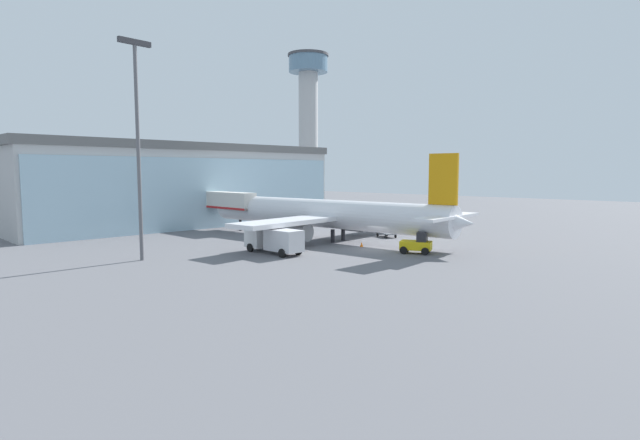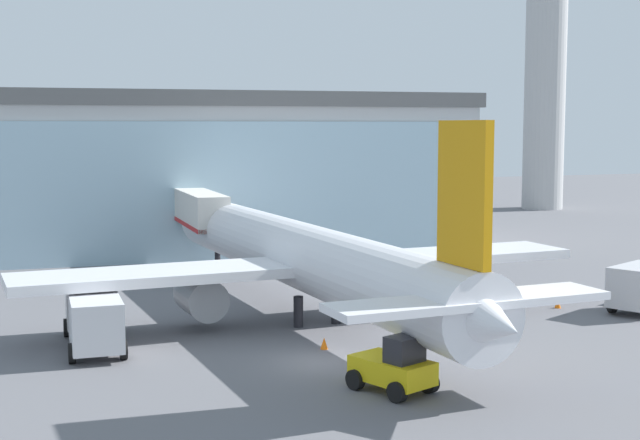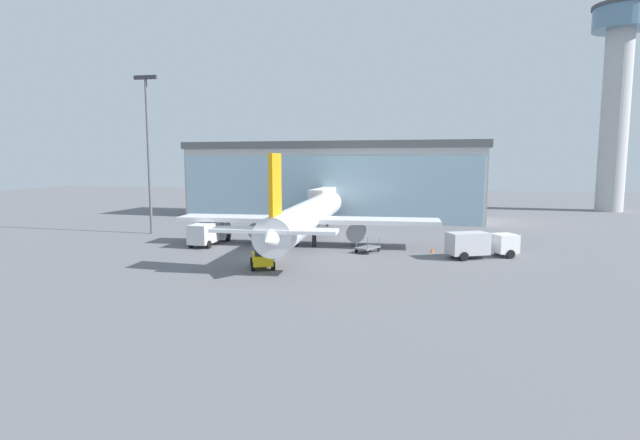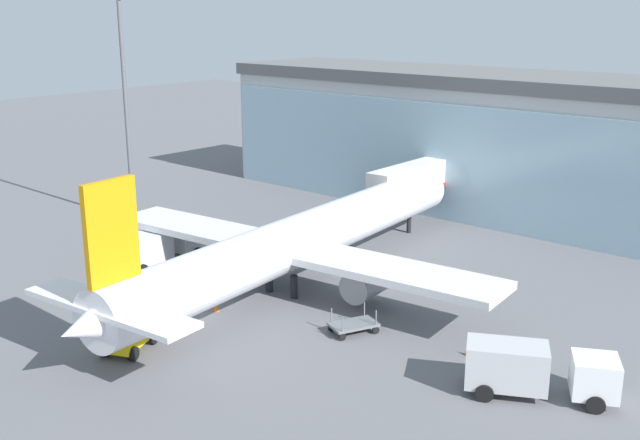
{
  "view_description": "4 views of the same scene",
  "coord_description": "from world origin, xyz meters",
  "px_view_note": "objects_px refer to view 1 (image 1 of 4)",
  "views": [
    {
      "loc": [
        -44.4,
        -32.56,
        8.62
      ],
      "look_at": [
        3.46,
        11.03,
        2.31
      ],
      "focal_mm": 28.0,
      "sensor_mm": 36.0,
      "label": 1
    },
    {
      "loc": [
        -13.39,
        -35.67,
        10.31
      ],
      "look_at": [
        3.89,
        11.05,
        5.01
      ],
      "focal_mm": 50.0,
      "sensor_mm": 36.0,
      "label": 2
    },
    {
      "loc": [
        15.5,
        -48.25,
        9.94
      ],
      "look_at": [
        3.71,
        8.0,
        3.0
      ],
      "focal_mm": 28.0,
      "sensor_mm": 36.0,
      "label": 3
    },
    {
      "loc": [
        33.43,
        -29.01,
        18.6
      ],
      "look_at": [
        3.63,
        9.27,
        4.98
      ],
      "focal_mm": 42.0,
      "sensor_mm": 36.0,
      "label": 4
    }
  ],
  "objects_px": {
    "catering_truck": "(275,240)",
    "baggage_cart": "(386,233)",
    "apron_light_mast": "(138,133)",
    "airplane": "(325,214)",
    "fuel_truck": "(435,220)",
    "safety_cone_wingtip": "(406,230)",
    "jet_bridge": "(221,201)",
    "safety_cone_nose": "(362,244)",
    "control_tower": "(308,112)",
    "pushback_tug": "(417,244)"
  },
  "relations": [
    {
      "from": "catering_truck",
      "to": "control_tower",
      "type": "bearing_deg",
      "value": -46.75
    },
    {
      "from": "baggage_cart",
      "to": "safety_cone_nose",
      "type": "bearing_deg",
      "value": -46.4
    },
    {
      "from": "baggage_cart",
      "to": "pushback_tug",
      "type": "bearing_deg",
      "value": -14.56
    },
    {
      "from": "apron_light_mast",
      "to": "pushback_tug",
      "type": "distance_m",
      "value": 30.1
    },
    {
      "from": "control_tower",
      "to": "safety_cone_wingtip",
      "type": "relative_size",
      "value": 70.36
    },
    {
      "from": "apron_light_mast",
      "to": "pushback_tug",
      "type": "relative_size",
      "value": 5.75
    },
    {
      "from": "control_tower",
      "to": "apron_light_mast",
      "type": "bearing_deg",
      "value": -147.39
    },
    {
      "from": "baggage_cart",
      "to": "safety_cone_wingtip",
      "type": "distance_m",
      "value": 7.0
    },
    {
      "from": "airplane",
      "to": "catering_truck",
      "type": "bearing_deg",
      "value": 102.57
    },
    {
      "from": "apron_light_mast",
      "to": "baggage_cart",
      "type": "height_order",
      "value": "apron_light_mast"
    },
    {
      "from": "airplane",
      "to": "catering_truck",
      "type": "height_order",
      "value": "airplane"
    },
    {
      "from": "apron_light_mast",
      "to": "pushback_tug",
      "type": "bearing_deg",
      "value": -39.24
    },
    {
      "from": "airplane",
      "to": "apron_light_mast",
      "type": "bearing_deg",
      "value": 78.16
    },
    {
      "from": "airplane",
      "to": "baggage_cart",
      "type": "distance_m",
      "value": 9.07
    },
    {
      "from": "apron_light_mast",
      "to": "fuel_truck",
      "type": "distance_m",
      "value": 43.97
    },
    {
      "from": "pushback_tug",
      "to": "jet_bridge",
      "type": "bearing_deg",
      "value": -20.81
    },
    {
      "from": "baggage_cart",
      "to": "safety_cone_wingtip",
      "type": "height_order",
      "value": "baggage_cart"
    },
    {
      "from": "catering_truck",
      "to": "safety_cone_wingtip",
      "type": "height_order",
      "value": "catering_truck"
    },
    {
      "from": "pushback_tug",
      "to": "safety_cone_nose",
      "type": "height_order",
      "value": "pushback_tug"
    },
    {
      "from": "control_tower",
      "to": "baggage_cart",
      "type": "height_order",
      "value": "control_tower"
    },
    {
      "from": "control_tower",
      "to": "airplane",
      "type": "height_order",
      "value": "control_tower"
    },
    {
      "from": "airplane",
      "to": "safety_cone_nose",
      "type": "distance_m",
      "value": 7.63
    },
    {
      "from": "apron_light_mast",
      "to": "baggage_cart",
      "type": "bearing_deg",
      "value": -14.41
    },
    {
      "from": "safety_cone_wingtip",
      "to": "apron_light_mast",
      "type": "bearing_deg",
      "value": 170.28
    },
    {
      "from": "jet_bridge",
      "to": "pushback_tug",
      "type": "bearing_deg",
      "value": -177.35
    },
    {
      "from": "control_tower",
      "to": "airplane",
      "type": "distance_m",
      "value": 72.39
    },
    {
      "from": "apron_light_mast",
      "to": "catering_truck",
      "type": "height_order",
      "value": "apron_light_mast"
    },
    {
      "from": "fuel_truck",
      "to": "safety_cone_wingtip",
      "type": "xyz_separation_m",
      "value": [
        -4.66,
        2.14,
        -1.19
      ]
    },
    {
      "from": "control_tower",
      "to": "safety_cone_nose",
      "type": "bearing_deg",
      "value": -131.7
    },
    {
      "from": "fuel_truck",
      "to": "safety_cone_wingtip",
      "type": "bearing_deg",
      "value": 130.1
    },
    {
      "from": "airplane",
      "to": "safety_cone_nose",
      "type": "relative_size",
      "value": 72.57
    },
    {
      "from": "apron_light_mast",
      "to": "catering_truck",
      "type": "xyz_separation_m",
      "value": [
        11.41,
        -6.71,
        -10.78
      ]
    },
    {
      "from": "fuel_truck",
      "to": "pushback_tug",
      "type": "xyz_separation_m",
      "value": [
        -20.15,
        -9.16,
        -0.49
      ]
    },
    {
      "from": "apron_light_mast",
      "to": "fuel_truck",
      "type": "xyz_separation_m",
      "value": [
        41.77,
        -8.5,
        -10.78
      ]
    },
    {
      "from": "jet_bridge",
      "to": "catering_truck",
      "type": "bearing_deg",
      "value": 158.24
    },
    {
      "from": "airplane",
      "to": "pushback_tug",
      "type": "height_order",
      "value": "airplane"
    },
    {
      "from": "jet_bridge",
      "to": "airplane",
      "type": "height_order",
      "value": "airplane"
    },
    {
      "from": "apron_light_mast",
      "to": "control_tower",
      "type": "bearing_deg",
      "value": 32.61
    },
    {
      "from": "jet_bridge",
      "to": "fuel_truck",
      "type": "height_order",
      "value": "jet_bridge"
    },
    {
      "from": "jet_bridge",
      "to": "fuel_truck",
      "type": "relative_size",
      "value": 1.83
    },
    {
      "from": "safety_cone_nose",
      "to": "safety_cone_wingtip",
      "type": "height_order",
      "value": "same"
    },
    {
      "from": "fuel_truck",
      "to": "airplane",
      "type": "bearing_deg",
      "value": 140.35
    },
    {
      "from": "control_tower",
      "to": "safety_cone_wingtip",
      "type": "height_order",
      "value": "control_tower"
    },
    {
      "from": "apron_light_mast",
      "to": "airplane",
      "type": "relative_size",
      "value": 0.52
    },
    {
      "from": "safety_cone_nose",
      "to": "jet_bridge",
      "type": "bearing_deg",
      "value": 90.71
    },
    {
      "from": "control_tower",
      "to": "safety_cone_nose",
      "type": "height_order",
      "value": "control_tower"
    },
    {
      "from": "catering_truck",
      "to": "pushback_tug",
      "type": "height_order",
      "value": "catering_truck"
    },
    {
      "from": "catering_truck",
      "to": "baggage_cart",
      "type": "bearing_deg",
      "value": -91.11
    },
    {
      "from": "jet_bridge",
      "to": "safety_cone_nose",
      "type": "height_order",
      "value": "jet_bridge"
    },
    {
      "from": "jet_bridge",
      "to": "catering_truck",
      "type": "relative_size",
      "value": 1.87
    }
  ]
}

